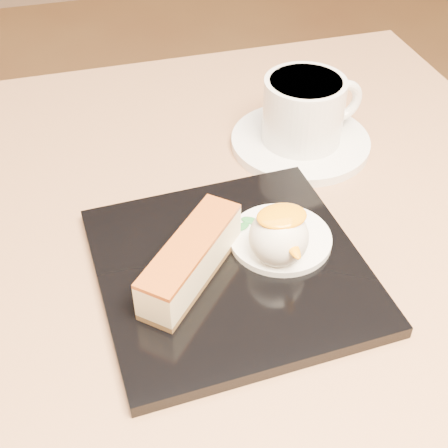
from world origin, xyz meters
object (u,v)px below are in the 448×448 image
object	(u,v)px
cheesecake	(191,259)
table	(192,383)
dessert_plate	(230,269)
ice_cream_scoop	(279,237)
saucer	(300,142)
coffee_cup	(305,109)

from	to	relation	value
cheesecake	table	bearing A→B (deg)	60.21
table	cheesecake	size ratio (longest dim) A/B	7.25
table	cheesecake	bearing A→B (deg)	-72.30
dessert_plate	ice_cream_scoop	bearing A→B (deg)	-7.13
table	dessert_plate	xyz separation A→B (m)	(0.04, -0.01, 0.16)
table	dessert_plate	bearing A→B (deg)	-8.73
table	ice_cream_scoop	distance (m)	0.21
saucer	cheesecake	bearing A→B (deg)	-133.75
coffee_cup	table	bearing A→B (deg)	-143.76
ice_cream_scoop	table	bearing A→B (deg)	172.09
ice_cream_scoop	coffee_cup	distance (m)	0.19
ice_cream_scoop	saucer	size ratio (longest dim) A/B	0.33
dessert_plate	ice_cream_scoop	xyz separation A→B (m)	(0.04, -0.01, 0.03)
saucer	coffee_cup	world-z (taller)	coffee_cup
table	cheesecake	distance (m)	0.19
cheesecake	coffee_cup	size ratio (longest dim) A/B	0.97
ice_cream_scoop	saucer	xyz separation A→B (m)	(0.09, 0.17, -0.03)
table	cheesecake	world-z (taller)	cheesecake
table	saucer	size ratio (longest dim) A/B	5.33
table	coffee_cup	size ratio (longest dim) A/B	7.03
table	ice_cream_scoop	bearing A→B (deg)	-7.91
cheesecake	saucer	distance (m)	0.24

